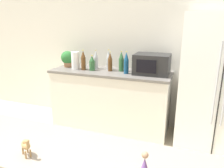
% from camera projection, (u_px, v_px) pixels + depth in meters
% --- Properties ---
extents(wall_back, '(8.00, 0.06, 2.55)m').
position_uv_depth(wall_back, '(143.00, 45.00, 3.31)').
color(wall_back, silver).
rests_on(wall_back, ground_plane).
extents(back_counter, '(1.79, 0.63, 0.91)m').
position_uv_depth(back_counter, '(110.00, 99.00, 3.38)').
color(back_counter, silver).
rests_on(back_counter, ground_plane).
extents(refrigerator, '(0.91, 0.70, 1.73)m').
position_uv_depth(refrigerator, '(218.00, 84.00, 2.72)').
color(refrigerator, white).
rests_on(refrigerator, ground_plane).
extents(potted_plant, '(0.21, 0.21, 0.26)m').
position_uv_depth(potted_plant, '(68.00, 58.00, 3.50)').
color(potted_plant, '#9E6B47').
rests_on(potted_plant, back_counter).
extents(paper_towel_roll, '(0.12, 0.12, 0.27)m').
position_uv_depth(paper_towel_roll, '(75.00, 60.00, 3.34)').
color(paper_towel_roll, white).
rests_on(paper_towel_roll, back_counter).
extents(microwave, '(0.48, 0.37, 0.28)m').
position_uv_depth(microwave, '(152.00, 64.00, 3.02)').
color(microwave, black).
rests_on(microwave, back_counter).
extents(back_bottle_0, '(0.07, 0.07, 0.29)m').
position_uv_depth(back_bottle_0, '(96.00, 60.00, 3.34)').
color(back_bottle_0, '#B2B7BC').
rests_on(back_bottle_0, back_counter).
extents(back_bottle_1, '(0.06, 0.06, 0.31)m').
position_uv_depth(back_bottle_1, '(109.00, 60.00, 3.28)').
color(back_bottle_1, '#B2B7BC').
rests_on(back_bottle_1, back_counter).
extents(back_bottle_2, '(0.08, 0.08, 0.23)m').
position_uv_depth(back_bottle_2, '(92.00, 63.00, 3.26)').
color(back_bottle_2, '#2D6033').
rests_on(back_bottle_2, back_counter).
extents(back_bottle_3, '(0.06, 0.06, 0.28)m').
position_uv_depth(back_bottle_3, '(110.00, 62.00, 3.21)').
color(back_bottle_3, brown).
rests_on(back_bottle_3, back_counter).
extents(back_bottle_4, '(0.07, 0.07, 0.30)m').
position_uv_depth(back_bottle_4, '(83.00, 60.00, 3.27)').
color(back_bottle_4, brown).
rests_on(back_bottle_4, back_counter).
extents(back_bottle_5, '(0.07, 0.07, 0.31)m').
position_uv_depth(back_bottle_5, '(126.00, 63.00, 3.04)').
color(back_bottle_5, navy).
rests_on(back_bottle_5, back_counter).
extents(back_bottle_6, '(0.07, 0.07, 0.30)m').
position_uv_depth(back_bottle_6, '(121.00, 62.00, 3.19)').
color(back_bottle_6, '#2D6033').
rests_on(back_bottle_6, back_counter).
extents(camel_figurine, '(0.09, 0.07, 0.11)m').
position_uv_depth(camel_figurine, '(26.00, 145.00, 1.12)').
color(camel_figurine, '#A87F4C').
rests_on(camel_figurine, bar_counter).
extents(wise_man_figurine_blue, '(0.05, 0.05, 0.12)m').
position_uv_depth(wise_man_figurine_blue, '(145.00, 165.00, 0.99)').
color(wise_man_figurine_blue, '#6B4784').
rests_on(wise_man_figurine_blue, bar_counter).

